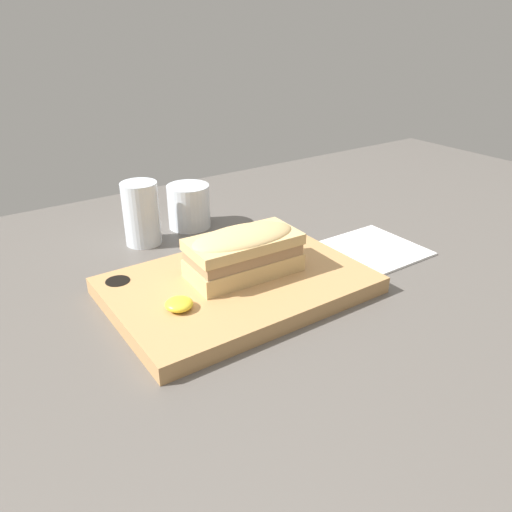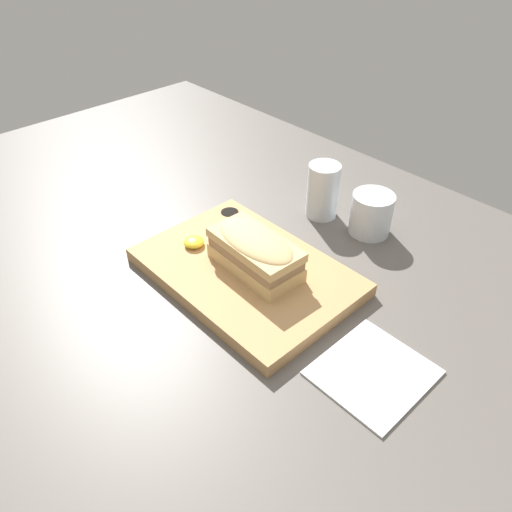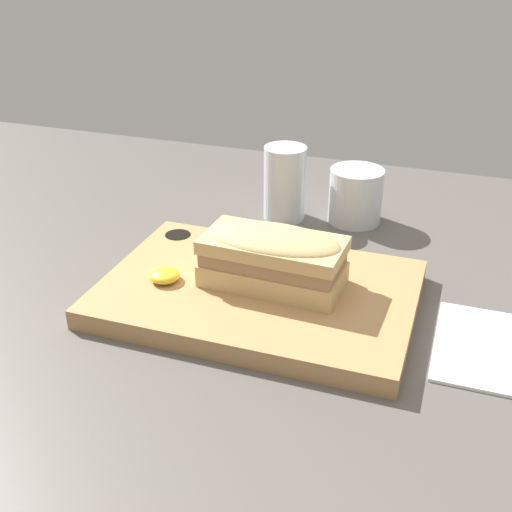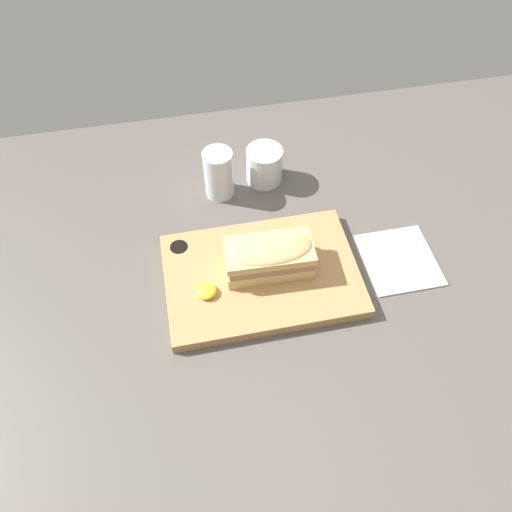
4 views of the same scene
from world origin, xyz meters
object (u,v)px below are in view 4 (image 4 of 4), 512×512
object	(u,v)px
wine_glass	(264,166)
napkin	(399,260)
sandwich	(269,255)
serving_board	(261,275)
water_glass	(219,176)

from	to	relation	value
wine_glass	napkin	bearing A→B (deg)	-52.12
sandwich	wine_glass	bearing A→B (deg)	79.97
wine_glass	napkin	world-z (taller)	wine_glass
serving_board	napkin	xyz separation A→B (cm)	(28.40, -1.09, -1.04)
sandwich	napkin	xyz separation A→B (cm)	(26.74, -1.81, -6.10)
sandwich	water_glass	size ratio (longest dim) A/B	1.49
serving_board	napkin	size ratio (longest dim) A/B	2.41
sandwich	napkin	bearing A→B (deg)	-3.87
wine_glass	napkin	size ratio (longest dim) A/B	0.54
water_glass	sandwich	bearing A→B (deg)	-76.28
water_glass	wine_glass	bearing A→B (deg)	12.29
sandwich	wine_glass	size ratio (longest dim) A/B	2.04
water_glass	wine_glass	distance (cm)	10.91
serving_board	wine_glass	distance (cm)	28.11
serving_board	water_glass	bearing A→B (deg)	99.67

